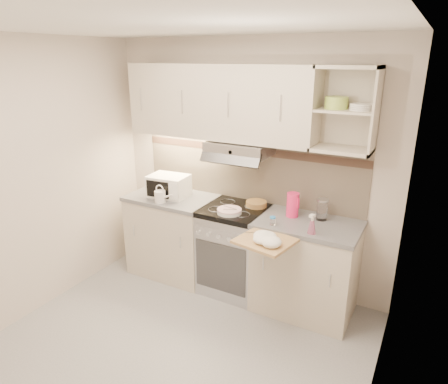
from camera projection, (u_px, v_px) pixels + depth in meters
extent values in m
plane|color=#9A9A9D|center=(173.00, 351.00, 3.30)|extent=(3.00, 3.00, 0.00)
cube|color=beige|center=(248.00, 167.00, 4.06)|extent=(3.00, 0.04, 2.50)
cube|color=beige|center=(30.00, 182.00, 3.57)|extent=(0.04, 2.80, 2.50)
cube|color=beige|center=(385.00, 258.00, 2.22)|extent=(0.04, 2.80, 2.50)
cube|color=white|center=(157.00, 25.00, 2.49)|extent=(3.00, 2.80, 0.04)
cube|color=#C6B299|center=(248.00, 170.00, 4.06)|extent=(2.40, 0.02, 0.64)
cube|color=#3B2920|center=(248.00, 151.00, 3.99)|extent=(2.40, 0.01, 0.08)
cube|color=beige|center=(218.00, 102.00, 3.82)|extent=(1.90, 0.34, 0.70)
cube|color=beige|center=(346.00, 109.00, 3.28)|extent=(0.50, 0.34, 0.70)
cylinder|color=#97B646|center=(336.00, 103.00, 3.30)|extent=(0.19, 0.19, 0.10)
cylinder|color=silver|center=(361.00, 107.00, 3.21)|extent=(0.18, 0.18, 0.06)
cube|color=#B7B7BC|center=(240.00, 148.00, 3.82)|extent=(0.60, 0.40, 0.12)
cube|color=beige|center=(174.00, 236.00, 4.41)|extent=(0.90, 0.60, 0.86)
cube|color=slate|center=(172.00, 198.00, 4.27)|extent=(0.92, 0.62, 0.04)
cube|color=beige|center=(305.00, 268.00, 3.73)|extent=(0.90, 0.60, 0.86)
cube|color=slate|center=(309.00, 224.00, 3.59)|extent=(0.92, 0.62, 0.04)
cube|color=#B7B7BC|center=(234.00, 251.00, 4.08)|extent=(0.60, 0.58, 0.85)
cube|color=black|center=(235.00, 210.00, 3.93)|extent=(0.60, 0.60, 0.05)
cube|color=white|center=(169.00, 186.00, 4.22)|extent=(0.43, 0.33, 0.23)
cube|color=black|center=(160.00, 190.00, 4.10)|extent=(0.26, 0.04, 0.17)
cylinder|color=silver|center=(160.00, 197.00, 4.05)|extent=(0.11, 0.11, 0.12)
cone|color=silver|center=(167.00, 196.00, 4.01)|extent=(0.15, 0.03, 0.09)
torus|color=silver|center=(160.00, 189.00, 4.03)|extent=(0.10, 0.01, 0.10)
cylinder|color=silver|center=(229.00, 212.00, 3.79)|extent=(0.23, 0.23, 0.01)
cylinder|color=silver|center=(229.00, 211.00, 3.78)|extent=(0.23, 0.23, 0.01)
cylinder|color=silver|center=(229.00, 210.00, 3.78)|extent=(0.23, 0.23, 0.01)
cube|color=silver|center=(229.00, 209.00, 3.78)|extent=(0.15, 0.02, 0.01)
cylinder|color=#AE763E|center=(256.00, 204.00, 3.96)|extent=(0.21, 0.21, 0.05)
cylinder|color=#F92363|center=(293.00, 205.00, 3.68)|extent=(0.11, 0.11, 0.23)
cube|color=#F92363|center=(298.00, 203.00, 3.64)|extent=(0.02, 0.03, 0.09)
cylinder|color=white|center=(322.00, 210.00, 3.61)|extent=(0.10, 0.10, 0.18)
cylinder|color=#B7B7BC|center=(323.00, 200.00, 3.58)|extent=(0.10, 0.10, 0.02)
cylinder|color=silver|center=(273.00, 221.00, 3.52)|extent=(0.05, 0.05, 0.06)
cylinder|color=#297CCD|center=(273.00, 217.00, 3.51)|extent=(0.05, 0.05, 0.02)
cone|color=pink|center=(312.00, 227.00, 3.34)|extent=(0.07, 0.07, 0.12)
cube|color=#AF6B4D|center=(265.00, 241.00, 3.28)|extent=(0.50, 0.46, 0.02)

